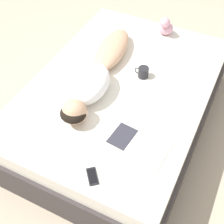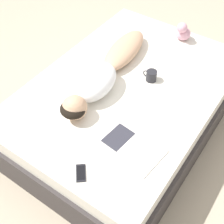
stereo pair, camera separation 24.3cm
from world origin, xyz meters
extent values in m
plane|color=#B7A88E|center=(0.00, 0.00, 0.00)|extent=(12.00, 12.00, 0.00)
cube|color=#383333|center=(0.00, 0.00, 0.18)|extent=(1.53, 2.18, 0.36)
cube|color=silver|center=(0.00, 0.00, 0.43)|extent=(1.47, 2.12, 0.16)
ellipsoid|color=tan|center=(0.25, -0.33, 0.59)|extent=(0.33, 0.69, 0.15)
ellipsoid|color=white|center=(0.18, 0.21, 0.62)|extent=(0.35, 0.51, 0.21)
ellipsoid|color=black|center=(0.14, 0.56, 0.62)|extent=(0.22, 0.21, 0.11)
sphere|color=tan|center=(0.14, 0.53, 0.61)|extent=(0.20, 0.20, 0.20)
cube|color=silver|center=(-0.49, 0.55, 0.52)|extent=(0.27, 0.34, 0.01)
cube|color=silver|center=(-0.26, 0.52, 0.52)|extent=(0.27, 0.34, 0.01)
cube|color=#2D2D38|center=(-0.26, 0.52, 0.52)|extent=(0.18, 0.24, 0.00)
cylinder|color=#232328|center=(-0.14, -0.18, 0.56)|extent=(0.09, 0.09, 0.10)
cylinder|color=black|center=(-0.14, -0.18, 0.60)|extent=(0.08, 0.08, 0.01)
torus|color=#232328|center=(-0.08, -0.18, 0.56)|extent=(0.07, 0.01, 0.07)
cube|color=black|center=(-0.22, 0.92, 0.52)|extent=(0.14, 0.15, 0.01)
cube|color=black|center=(-0.22, 0.92, 0.52)|extent=(0.11, 0.12, 0.00)
ellipsoid|color=#DB9EB2|center=(-0.08, -0.90, 0.58)|extent=(0.15, 0.14, 0.13)
sphere|color=#DB9EB2|center=(-0.08, -0.84, 0.67)|extent=(0.10, 0.10, 0.10)
camera|label=1|loc=(-0.82, 1.84, 2.36)|focal=50.00mm
camera|label=2|loc=(-1.03, 1.71, 2.36)|focal=50.00mm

